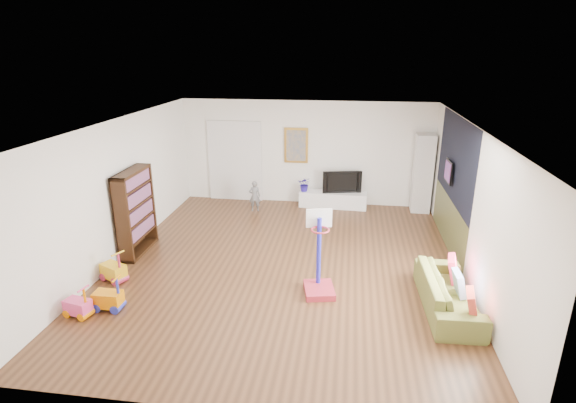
# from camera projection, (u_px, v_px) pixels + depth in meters

# --- Properties ---
(floor) EXTENTS (6.50, 7.50, 0.00)m
(floor) POSITION_uv_depth(u_px,v_px,m) (285.00, 265.00, 8.64)
(floor) COLOR brown
(floor) RESTS_ON ground
(ceiling) EXTENTS (6.50, 7.50, 0.00)m
(ceiling) POSITION_uv_depth(u_px,v_px,m) (285.00, 124.00, 7.77)
(ceiling) COLOR white
(ceiling) RESTS_ON ground
(wall_back) EXTENTS (6.50, 0.00, 2.70)m
(wall_back) POSITION_uv_depth(u_px,v_px,m) (306.00, 153.00, 11.72)
(wall_back) COLOR white
(wall_back) RESTS_ON ground
(wall_front) EXTENTS (6.50, 0.00, 2.70)m
(wall_front) POSITION_uv_depth(u_px,v_px,m) (233.00, 311.00, 4.69)
(wall_front) COLOR white
(wall_front) RESTS_ON ground
(wall_left) EXTENTS (0.00, 7.50, 2.70)m
(wall_left) POSITION_uv_depth(u_px,v_px,m) (118.00, 191.00, 8.63)
(wall_left) COLOR silver
(wall_left) RESTS_ON ground
(wall_right) EXTENTS (0.00, 7.50, 2.70)m
(wall_right) POSITION_uv_depth(u_px,v_px,m) (470.00, 207.00, 7.78)
(wall_right) COLOR white
(wall_right) RESTS_ON ground
(navy_accent) EXTENTS (0.01, 3.20, 1.70)m
(navy_accent) POSITION_uv_depth(u_px,v_px,m) (456.00, 159.00, 8.93)
(navy_accent) COLOR black
(navy_accent) RESTS_ON wall_right
(olive_wainscot) EXTENTS (0.01, 3.20, 1.00)m
(olive_wainscot) POSITION_uv_depth(u_px,v_px,m) (448.00, 222.00, 9.37)
(olive_wainscot) COLOR brown
(olive_wainscot) RESTS_ON wall_right
(doorway) EXTENTS (1.45, 0.06, 2.10)m
(doorway) POSITION_uv_depth(u_px,v_px,m) (235.00, 162.00, 12.03)
(doorway) COLOR white
(doorway) RESTS_ON ground
(painting_back) EXTENTS (0.62, 0.06, 0.92)m
(painting_back) POSITION_uv_depth(u_px,v_px,m) (296.00, 145.00, 11.65)
(painting_back) COLOR gold
(painting_back) RESTS_ON wall_back
(artwork_right) EXTENTS (0.04, 0.56, 0.46)m
(artwork_right) POSITION_uv_depth(u_px,v_px,m) (449.00, 171.00, 9.22)
(artwork_right) COLOR #7F3F8C
(artwork_right) RESTS_ON wall_right
(media_console) EXTENTS (1.75, 0.50, 0.41)m
(media_console) POSITION_uv_depth(u_px,v_px,m) (333.00, 199.00, 11.71)
(media_console) COLOR white
(media_console) RESTS_ON ground
(tall_cabinet) EXTENTS (0.47, 0.47, 1.97)m
(tall_cabinet) POSITION_uv_depth(u_px,v_px,m) (423.00, 174.00, 11.18)
(tall_cabinet) COLOR white
(tall_cabinet) RESTS_ON ground
(bookshelf) EXTENTS (0.31, 1.17, 1.71)m
(bookshelf) POSITION_uv_depth(u_px,v_px,m) (135.00, 212.00, 8.94)
(bookshelf) COLOR #321B0C
(bookshelf) RESTS_ON ground
(sofa) EXTENTS (0.82, 1.96, 0.56)m
(sofa) POSITION_uv_depth(u_px,v_px,m) (448.00, 292.00, 7.12)
(sofa) COLOR olive
(sofa) RESTS_ON ground
(basketball_hoop) EXTENTS (0.61, 0.69, 1.45)m
(basketball_hoop) POSITION_uv_depth(u_px,v_px,m) (320.00, 254.00, 7.42)
(basketball_hoop) COLOR #B82A3B
(basketball_hoop) RESTS_ON ground
(ride_on_yellow) EXTENTS (0.52, 0.44, 0.60)m
(ride_on_yellow) POSITION_uv_depth(u_px,v_px,m) (113.00, 266.00, 7.95)
(ride_on_yellow) COLOR gold
(ride_on_yellow) RESTS_ON ground
(ride_on_orange) EXTENTS (0.44, 0.27, 0.58)m
(ride_on_orange) POSITION_uv_depth(u_px,v_px,m) (107.00, 293.00, 7.08)
(ride_on_orange) COLOR orange
(ride_on_orange) RESTS_ON ground
(ride_on_pink) EXTENTS (0.44, 0.32, 0.53)m
(ride_on_pink) POSITION_uv_depth(u_px,v_px,m) (77.00, 301.00, 6.91)
(ride_on_pink) COLOR #F44183
(ride_on_pink) RESTS_ON ground
(child) EXTENTS (0.32, 0.25, 0.79)m
(child) POSITION_uv_depth(u_px,v_px,m) (255.00, 196.00, 11.35)
(child) COLOR slate
(child) RESTS_ON ground
(tv) EXTENTS (1.01, 0.34, 0.58)m
(tv) POSITION_uv_depth(u_px,v_px,m) (342.00, 181.00, 11.58)
(tv) COLOR black
(tv) RESTS_ON media_console
(vase_plant) EXTENTS (0.36, 0.32, 0.38)m
(vase_plant) POSITION_uv_depth(u_px,v_px,m) (305.00, 184.00, 11.65)
(vase_plant) COLOR #271794
(vase_plant) RESTS_ON media_console
(pillow_left) EXTENTS (0.18, 0.42, 0.40)m
(pillow_left) POSITION_uv_depth(u_px,v_px,m) (472.00, 305.00, 6.48)
(pillow_left) COLOR #CC3E2F
(pillow_left) RESTS_ON sofa
(pillow_center) EXTENTS (0.11, 0.39, 0.38)m
(pillow_center) POSITION_uv_depth(u_px,v_px,m) (459.00, 283.00, 7.07)
(pillow_center) COLOR white
(pillow_center) RESTS_ON sofa
(pillow_right) EXTENTS (0.19, 0.43, 0.42)m
(pillow_right) POSITION_uv_depth(u_px,v_px,m) (453.00, 269.00, 7.53)
(pillow_right) COLOR #D12744
(pillow_right) RESTS_ON sofa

